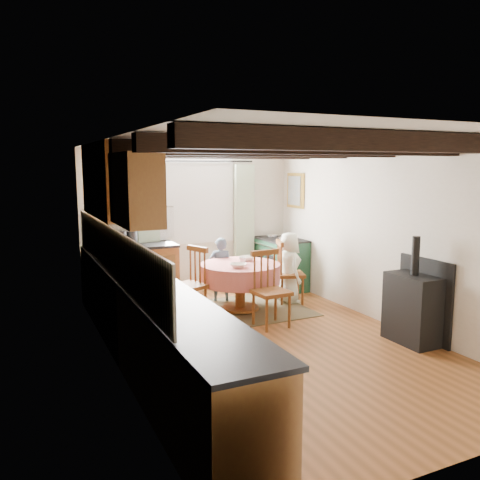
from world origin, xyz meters
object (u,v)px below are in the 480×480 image
chair_near (271,289)px  chair_right (290,272)px  child_far (220,270)px  aga_range (280,263)px  cup (243,261)px  chair_left (188,283)px  cast_iron_stove (414,290)px  dining_table (240,287)px  child_right (289,268)px

chair_near → chair_right: (0.83, 0.91, -0.02)m
chair_right → child_far: bearing=80.3°
aga_range → cup: bearing=-141.1°
chair_left → cast_iron_stove: cast_iron_stove is taller
chair_near → aga_range: (1.15, 1.77, -0.06)m
dining_table → aga_range: aga_range is taller
aga_range → cup: aga_range is taller
chair_right → child_far: (-0.96, 0.54, 0.02)m
cast_iron_stove → child_far: 3.02m
chair_near → cast_iron_stove: (1.26, -1.24, 0.14)m
chair_left → child_right: bearing=74.3°
cup → chair_near: bearing=-87.5°
dining_table → chair_left: chair_left is taller
cast_iron_stove → cup: size_ratio=12.15×
chair_right → child_far: size_ratio=0.97×
dining_table → child_far: child_far is taller
chair_right → child_far: child_far is taller
dining_table → child_far: (-0.06, 0.60, 0.16)m
chair_right → cup: size_ratio=9.22×
cast_iron_stove → child_far: cast_iron_stove is taller
chair_near → cup: bearing=88.5°
dining_table → cup: (0.03, -0.02, 0.40)m
chair_left → chair_right: 1.72m
cast_iron_stove → cup: bearing=122.1°
chair_left → cast_iron_stove: bearing=26.5°
child_far → cup: bearing=113.4°
cup → cast_iron_stove: bearing=-57.9°
chair_near → aga_range: 2.11m
chair_left → child_far: size_ratio=1.00×
chair_left → cup: chair_left is taller
chair_left → chair_right: (1.72, 0.11, -0.01)m
chair_near → cup: chair_near is taller
child_right → aga_range: bearing=-15.0°
chair_near → child_right: (0.81, 0.92, 0.05)m
aga_range → chair_near: bearing=-123.0°
chair_right → child_right: bearing=74.1°
chair_near → chair_left: chair_near is taller
child_far → chair_left: bearing=55.8°
cast_iron_stove → child_right: (-0.44, 2.16, -0.10)m
chair_near → chair_left: 1.19m
dining_table → cast_iron_stove: 2.48m
child_right → cup: bearing=103.4°
chair_left → aga_range: size_ratio=1.04×
chair_left → aga_range: bearing=95.7°
dining_table → chair_near: chair_near is taller
chair_right → cup: 0.91m
chair_near → cast_iron_stove: size_ratio=0.78×
chair_right → cup: bearing=115.6°
chair_left → cup: (0.85, 0.02, 0.25)m
cast_iron_stove → cup: cast_iron_stove is taller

